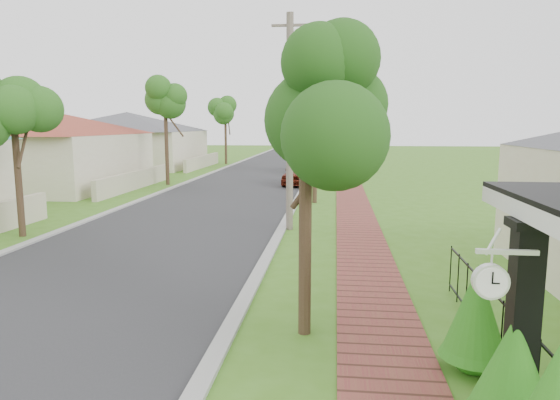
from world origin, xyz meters
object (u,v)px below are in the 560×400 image
at_px(porch_post, 521,340).
at_px(station_clock, 492,279).
at_px(parked_car_red, 301,173).
at_px(utility_pole, 290,122).
at_px(parked_car_white, 308,162).
at_px(near_tree, 306,110).

distance_m(porch_post, station_clock, 1.04).
xyz_separation_m(parked_car_red, utility_pole, (0.50, -12.77, 2.91)).
distance_m(parked_car_white, utility_pole, 20.89).
relative_size(porch_post, near_tree, 0.53).
relative_size(parked_car_white, station_clock, 7.64).
bearing_deg(porch_post, station_clock, -140.61).
relative_size(parked_car_red, utility_pole, 0.58).
distance_m(near_tree, station_clock, 4.02).
distance_m(parked_car_white, near_tree, 29.39).
bearing_deg(parked_car_red, station_clock, -72.65).
xyz_separation_m(porch_post, parked_car_red, (-4.15, 23.77, -0.42)).
bearing_deg(utility_pole, parked_car_red, 92.24).
relative_size(parked_car_red, station_clock, 6.37).
height_order(near_tree, utility_pole, utility_pole).
bearing_deg(porch_post, parked_car_white, 97.46).
height_order(parked_car_red, station_clock, station_clock).
height_order(utility_pole, station_clock, utility_pole).
bearing_deg(parked_car_red, near_tree, -77.11).
bearing_deg(parked_car_red, parked_car_white, 98.73).
relative_size(parked_car_white, near_tree, 1.03).
distance_m(parked_car_red, parked_car_white, 7.92).
bearing_deg(parked_car_white, near_tree, -90.84).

